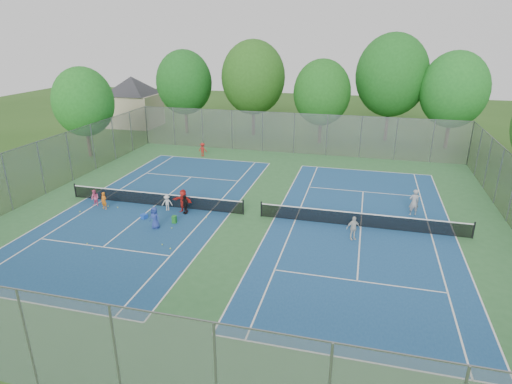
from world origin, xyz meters
TOP-DOWN VIEW (x-y plane):
  - ground at (0.00, 0.00)m, footprint 120.00×120.00m
  - court_pad at (0.00, 0.00)m, footprint 32.00×32.00m
  - court_left at (-7.00, 0.00)m, footprint 10.97×23.77m
  - court_right at (7.00, 0.00)m, footprint 10.97×23.77m
  - net_left at (-7.00, 0.00)m, footprint 12.87×0.10m
  - net_right at (7.00, 0.00)m, footprint 12.87×0.10m
  - fence_north at (0.00, 16.00)m, footprint 32.00×0.10m
  - fence_south at (0.00, -16.00)m, footprint 32.00×0.10m
  - fence_west at (-16.00, 0.00)m, footprint 0.10×32.00m
  - house at (-22.00, 24.00)m, footprint 11.03×11.03m
  - tree_nw at (-14.00, 22.00)m, footprint 6.40×6.40m
  - tree_nl at (-6.00, 23.00)m, footprint 7.20×7.20m
  - tree_nc at (2.00, 21.00)m, footprint 6.00×6.00m
  - tree_nr at (9.00, 24.00)m, footprint 7.60×7.60m
  - tree_ne at (15.00, 22.00)m, footprint 6.60×6.60m
  - tree_side_w at (-19.00, 10.00)m, footprint 5.60×5.60m
  - ball_crate at (-6.68, -2.20)m, footprint 0.46×0.46m
  - ball_hopper at (-4.47, -2.39)m, footprint 0.26×0.26m
  - student_a at (-10.05, -1.47)m, footprint 0.49×0.37m
  - student_b at (-11.00, -1.10)m, footprint 0.63×0.53m
  - student_c at (-5.79, -0.60)m, footprint 0.79×0.56m
  - student_d at (-4.40, -0.81)m, footprint 0.84×0.67m
  - student_e at (-5.29, -3.37)m, footprint 0.76×0.57m
  - student_f at (-4.60, -0.60)m, footprint 1.57×0.77m
  - child_far_baseline at (-8.37, 12.70)m, footprint 0.93×0.62m
  - instructor at (10.25, 2.73)m, footprint 0.75×0.60m
  - teen_court_b at (6.56, -1.85)m, footprint 0.91×0.70m
  - tennis_ball_0 at (-7.40, -6.78)m, footprint 0.07×0.07m
  - tennis_ball_1 at (-3.87, -5.35)m, footprint 0.07×0.07m
  - tennis_ball_2 at (-10.07, -1.05)m, footprint 0.07×0.07m
  - tennis_ball_3 at (-10.24, -1.39)m, footprint 0.07×0.07m
  - tennis_ball_4 at (-8.08, -6.30)m, footprint 0.07×0.07m
  - tennis_ball_5 at (-6.62, -1.21)m, footprint 0.07×0.07m
  - tennis_ball_6 at (-2.79, -1.16)m, footprint 0.07×0.07m
  - tennis_ball_7 at (-9.31, -1.07)m, footprint 0.07×0.07m
  - tennis_ball_8 at (-11.36, -2.39)m, footprint 0.07×0.07m
  - tennis_ball_9 at (-3.22, -5.66)m, footprint 0.07×0.07m
  - tennis_ball_10 at (-4.28, -3.18)m, footprint 0.07×0.07m

SIDE VIEW (x-z plane):
  - ground at x=0.00m, z-range 0.00..0.00m
  - court_pad at x=0.00m, z-range 0.00..0.01m
  - court_left at x=-7.00m, z-range 0.01..0.02m
  - court_right at x=7.00m, z-range 0.01..0.02m
  - tennis_ball_0 at x=-7.40m, z-range 0.00..0.07m
  - tennis_ball_1 at x=-3.87m, z-range 0.00..0.07m
  - tennis_ball_2 at x=-10.07m, z-range 0.00..0.07m
  - tennis_ball_3 at x=-10.24m, z-range 0.00..0.07m
  - tennis_ball_4 at x=-8.08m, z-range 0.00..0.07m
  - tennis_ball_5 at x=-6.62m, z-range 0.00..0.07m
  - tennis_ball_6 at x=-2.79m, z-range 0.00..0.07m
  - tennis_ball_7 at x=-9.31m, z-range 0.00..0.07m
  - tennis_ball_8 at x=-11.36m, z-range 0.00..0.07m
  - tennis_ball_9 at x=-3.22m, z-range 0.00..0.07m
  - tennis_ball_10 at x=-4.28m, z-range 0.00..0.07m
  - ball_crate at x=-6.68m, z-range 0.00..0.30m
  - ball_hopper at x=-4.47m, z-range 0.00..0.50m
  - net_left at x=-7.00m, z-range 0.00..0.91m
  - net_right at x=7.00m, z-range 0.00..0.91m
  - student_c at x=-5.79m, z-range 0.00..1.11m
  - student_b at x=-11.00m, z-range 0.00..1.17m
  - student_a at x=-10.05m, z-range 0.00..1.22m
  - student_d at x=-4.40m, z-range 0.00..1.33m
  - child_far_baseline at x=-8.37m, z-range 0.00..1.33m
  - student_e at x=-5.29m, z-range 0.00..1.40m
  - teen_court_b at x=6.56m, z-range 0.00..1.45m
  - student_f at x=-4.60m, z-range 0.00..1.62m
  - instructor at x=10.25m, z-range 0.00..1.81m
  - fence_north at x=0.00m, z-range 0.00..4.00m
  - fence_south at x=0.00m, z-range 0.00..4.00m
  - fence_west at x=-16.00m, z-range 0.00..4.00m
  - house at x=-22.00m, z-range 0.56..7.86m
  - tree_side_w at x=-19.00m, z-range 1.01..9.48m
  - tree_nc at x=2.00m, z-range 0.97..9.82m
  - tree_nw at x=-14.00m, z-range 1.10..10.68m
  - tree_ne at x=15.00m, z-range 1.08..10.85m
  - tree_nl at x=-6.00m, z-range 1.20..11.89m
  - tree_nr at x=9.00m, z-range 1.33..12.75m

